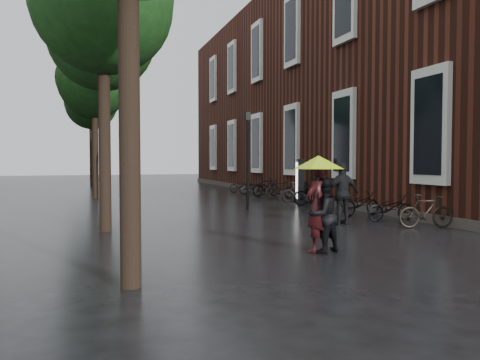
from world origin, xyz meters
name	(u,v)px	position (x,y,z in m)	size (l,w,h in m)	color
ground	(393,282)	(0.00, 0.00, 0.00)	(120.00, 120.00, 0.00)	black
brick_building	(339,95)	(10.47, 19.46, 5.99)	(10.20, 33.20, 12.00)	#38160F
street_trees	(97,63)	(-3.99, 15.91, 6.34)	(4.33, 34.03, 8.91)	black
person_burgundy	(318,208)	(-0.01, 2.51, 0.95)	(0.69, 0.45, 1.90)	black
person_black	(322,215)	(0.07, 2.46, 0.79)	(0.77, 0.60, 1.59)	black
lime_umbrella	(318,162)	(-0.06, 2.39, 1.90)	(1.07, 1.07, 1.58)	black
pedestrian_walking	(343,194)	(2.78, 6.16, 0.94)	(1.10, 0.46, 1.88)	black
parked_bicycles	(302,193)	(4.64, 12.68, 0.47)	(1.91, 16.71, 1.04)	black
ad_lightbox	(300,181)	(4.70, 13.05, 1.01)	(0.30, 1.33, 2.00)	black
lamp_post	(248,151)	(1.40, 10.87, 2.31)	(0.20, 0.20, 3.80)	black
cycle_sign	(108,162)	(-3.49, 17.77, 1.85)	(0.15, 0.51, 2.80)	#262628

